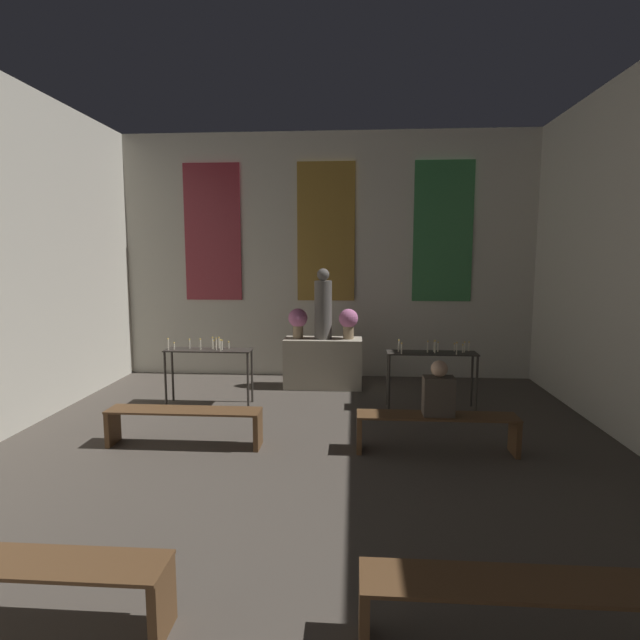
{
  "coord_description": "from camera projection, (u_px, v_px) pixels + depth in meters",
  "views": [
    {
      "loc": [
        0.54,
        1.88,
        2.34
      ],
      "look_at": [
        0.0,
        9.79,
        1.32
      ],
      "focal_mm": 28.0,
      "sensor_mm": 36.0,
      "label": 1
    }
  ],
  "objects": [
    {
      "name": "candle_rack_left",
      "position": [
        209.0,
        358.0,
        7.83
      ],
      "size": [
        1.36,
        0.37,
        1.08
      ],
      "color": "#332D28",
      "rests_on": "ground_plane"
    },
    {
      "name": "statue",
      "position": [
        323.0,
        307.0,
        8.77
      ],
      "size": [
        0.31,
        0.31,
        1.24
      ],
      "color": "#5B5651",
      "rests_on": "altar"
    },
    {
      "name": "person_seated",
      "position": [
        439.0,
        392.0,
        5.88
      ],
      "size": [
        0.36,
        0.24,
        0.66
      ],
      "color": "#4C4238",
      "rests_on": "pew_back_right"
    },
    {
      "name": "pew_second_left",
      "position": [
        18.0,
        579.0,
        3.11
      ],
      "size": [
        1.9,
        0.36,
        0.46
      ],
      "color": "brown",
      "rests_on": "ground_plane"
    },
    {
      "name": "flower_vase_right",
      "position": [
        348.0,
        321.0,
        8.77
      ],
      "size": [
        0.34,
        0.34,
        0.53
      ],
      "color": "#937A5B",
      "rests_on": "altar"
    },
    {
      "name": "altar",
      "position": [
        323.0,
        363.0,
        8.89
      ],
      "size": [
        1.38,
        0.56,
        0.88
      ],
      "color": "#ADA38E",
      "rests_on": "ground_plane"
    },
    {
      "name": "candle_rack_right",
      "position": [
        432.0,
        361.0,
        7.6
      ],
      "size": [
        1.36,
        0.37,
        1.08
      ],
      "color": "#332D28",
      "rests_on": "ground_plane"
    },
    {
      "name": "flower_vase_left",
      "position": [
        298.0,
        320.0,
        8.83
      ],
      "size": [
        0.34,
        0.34,
        0.53
      ],
      "color": "#937A5B",
      "rests_on": "altar"
    },
    {
      "name": "pew_back_right",
      "position": [
        436.0,
        425.0,
        5.94
      ],
      "size": [
        1.9,
        0.36,
        0.46
      ],
      "color": "brown",
      "rests_on": "ground_plane"
    },
    {
      "name": "wall_back",
      "position": [
        326.0,
        255.0,
        9.58
      ],
      "size": [
        8.06,
        0.16,
        4.65
      ],
      "color": "beige",
      "rests_on": "ground_plane"
    },
    {
      "name": "pew_back_left",
      "position": [
        184.0,
        419.0,
        6.15
      ],
      "size": [
        1.9,
        0.36,
        0.46
      ],
      "color": "brown",
      "rests_on": "ground_plane"
    },
    {
      "name": "pew_second_right",
      "position": [
        522.0,
        602.0,
        2.9
      ],
      "size": [
        1.9,
        0.36,
        0.46
      ],
      "color": "brown",
      "rests_on": "ground_plane"
    }
  ]
}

